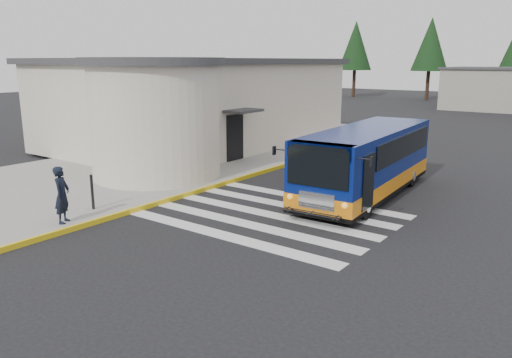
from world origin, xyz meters
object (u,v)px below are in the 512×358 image
Objects in this scene: transit_bus at (366,164)px; bollard at (92,192)px; pedestrian_a at (62,195)px; pedestrian_b at (166,163)px.

bollard is (-6.13, -7.27, -0.46)m from transit_bus.
transit_bus is at bearing -67.13° from pedestrian_a.
pedestrian_b is (-6.74, -3.45, -0.19)m from transit_bus.
transit_bus reaches higher than pedestrian_b.
pedestrian_a reaches higher than pedestrian_b.
transit_bus reaches higher than bollard.
pedestrian_a is at bearing 15.55° from pedestrian_b.
pedestrian_a is at bearing -127.05° from transit_bus.
transit_bus is 5.30× the size of pedestrian_b.
pedestrian_a is 1.01× the size of pedestrian_b.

